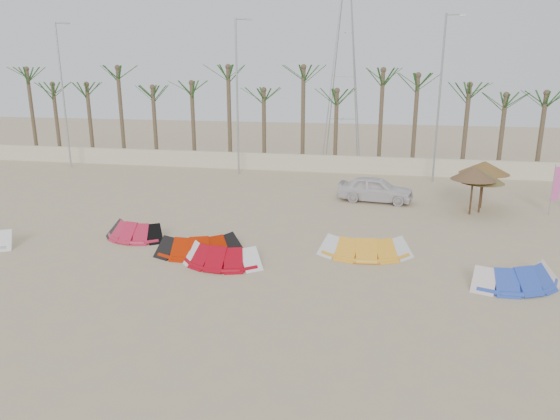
% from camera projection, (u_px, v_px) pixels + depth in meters
% --- Properties ---
extents(ground, '(120.00, 120.00, 0.00)m').
position_uv_depth(ground, '(246.00, 291.00, 17.36)').
color(ground, tan).
rests_on(ground, ground).
extents(boundary_wall, '(60.00, 0.30, 1.30)m').
position_uv_depth(boundary_wall, '(322.00, 163.00, 37.97)').
color(boundary_wall, beige).
rests_on(boundary_wall, ground).
extents(palm_line, '(52.00, 4.00, 7.70)m').
position_uv_depth(palm_line, '(335.00, 85.00, 37.72)').
color(palm_line, brown).
rests_on(palm_line, ground).
extents(lamp_a, '(1.25, 0.14, 11.00)m').
position_uv_depth(lamp_a, '(63.00, 94.00, 38.55)').
color(lamp_a, '#A5A8AD').
rests_on(lamp_a, ground).
extents(lamp_b, '(1.25, 0.14, 11.00)m').
position_uv_depth(lamp_b, '(238.00, 95.00, 35.86)').
color(lamp_b, '#A5A8AD').
rests_on(lamp_b, ground).
extents(lamp_c, '(1.25, 0.14, 11.00)m').
position_uv_depth(lamp_c, '(440.00, 97.00, 33.18)').
color(lamp_c, '#A5A8AD').
rests_on(lamp_c, ground).
extents(pylon, '(3.00, 3.00, 14.00)m').
position_uv_depth(pylon, '(341.00, 159.00, 43.62)').
color(pylon, '#A5A8AD').
rests_on(pylon, ground).
extents(kite_red_left, '(3.07, 1.89, 0.90)m').
position_uv_depth(kite_red_left, '(137.00, 229.00, 22.85)').
color(kite_red_left, '#C21D3C').
rests_on(kite_red_left, ground).
extents(kite_red_mid, '(3.86, 2.57, 0.90)m').
position_uv_depth(kite_red_mid, '(202.00, 243.00, 21.02)').
color(kite_red_mid, '#B31D00').
rests_on(kite_red_mid, ground).
extents(kite_red_right, '(3.33, 1.74, 0.90)m').
position_uv_depth(kite_red_right, '(223.00, 253.00, 19.83)').
color(kite_red_right, '#A70514').
rests_on(kite_red_right, ground).
extents(kite_orange, '(3.79, 1.85, 0.90)m').
position_uv_depth(kite_orange, '(366.00, 244.00, 20.86)').
color(kite_orange, '#FFAA29').
rests_on(kite_orange, ground).
extents(kite_blue, '(3.81, 2.67, 0.90)m').
position_uv_depth(kite_blue, '(516.00, 273.00, 17.85)').
color(kite_blue, blue).
rests_on(kite_blue, ground).
extents(parasol_left, '(2.34, 2.34, 2.59)m').
position_uv_depth(parasol_left, '(474.00, 173.00, 26.14)').
color(parasol_left, '#4C331E').
rests_on(parasol_left, ground).
extents(parasol_mid, '(2.32, 2.32, 2.35)m').
position_uv_depth(parasol_mid, '(483.00, 176.00, 26.56)').
color(parasol_mid, '#4C331E').
rests_on(parasol_mid, ground).
extents(parasol_right, '(2.71, 2.71, 2.65)m').
position_uv_depth(parasol_right, '(485.00, 167.00, 27.46)').
color(parasol_right, '#4C331E').
rests_on(parasol_right, ground).
extents(flag_pink, '(0.44, 0.15, 2.77)m').
position_uv_depth(flag_pink, '(556.00, 185.00, 26.07)').
color(flag_pink, '#A5A8AD').
rests_on(flag_pink, ground).
extents(car, '(4.53, 2.25, 1.48)m').
position_uv_depth(car, '(375.00, 189.00, 29.23)').
color(car, silver).
rests_on(car, ground).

